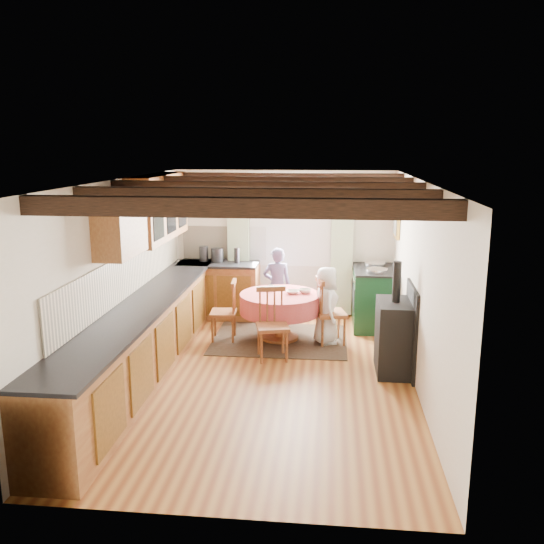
# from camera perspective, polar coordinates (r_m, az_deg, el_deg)

# --- Properties ---
(floor) EXTENTS (3.60, 5.50, 0.00)m
(floor) POSITION_cam_1_polar(r_m,az_deg,el_deg) (7.18, -0.67, -10.40)
(floor) COLOR #A86F30
(floor) RESTS_ON ground
(ceiling) EXTENTS (3.60, 5.50, 0.00)m
(ceiling) POSITION_cam_1_polar(r_m,az_deg,el_deg) (6.62, -0.72, 9.08)
(ceiling) COLOR white
(ceiling) RESTS_ON ground
(wall_back) EXTENTS (3.60, 0.00, 2.40)m
(wall_back) POSITION_cam_1_polar(r_m,az_deg,el_deg) (9.49, 1.22, 2.86)
(wall_back) COLOR silver
(wall_back) RESTS_ON ground
(wall_front) EXTENTS (3.60, 0.00, 2.40)m
(wall_front) POSITION_cam_1_polar(r_m,az_deg,el_deg) (4.21, -5.06, -9.90)
(wall_front) COLOR silver
(wall_front) RESTS_ON ground
(wall_left) EXTENTS (0.00, 5.50, 2.40)m
(wall_left) POSITION_cam_1_polar(r_m,az_deg,el_deg) (7.23, -15.01, -0.67)
(wall_left) COLOR silver
(wall_left) RESTS_ON ground
(wall_right) EXTENTS (0.00, 5.50, 2.40)m
(wall_right) POSITION_cam_1_polar(r_m,az_deg,el_deg) (6.84, 14.46, -1.39)
(wall_right) COLOR silver
(wall_right) RESTS_ON ground
(beam_a) EXTENTS (3.60, 0.16, 0.16)m
(beam_a) POSITION_cam_1_polar(r_m,az_deg,el_deg) (4.66, -3.58, 6.44)
(beam_a) COLOR black
(beam_a) RESTS_ON ceiling
(beam_b) EXTENTS (3.60, 0.16, 0.16)m
(beam_b) POSITION_cam_1_polar(r_m,az_deg,el_deg) (5.64, -1.90, 7.54)
(beam_b) COLOR black
(beam_b) RESTS_ON ceiling
(beam_c) EXTENTS (3.60, 0.16, 0.16)m
(beam_c) POSITION_cam_1_polar(r_m,az_deg,el_deg) (6.63, -0.72, 8.31)
(beam_c) COLOR black
(beam_c) RESTS_ON ceiling
(beam_d) EXTENTS (3.60, 0.16, 0.16)m
(beam_d) POSITION_cam_1_polar(r_m,az_deg,el_deg) (7.62, 0.16, 8.87)
(beam_d) COLOR black
(beam_d) RESTS_ON ceiling
(beam_e) EXTENTS (3.60, 0.16, 0.16)m
(beam_e) POSITION_cam_1_polar(r_m,az_deg,el_deg) (8.61, 0.83, 9.31)
(beam_e) COLOR black
(beam_e) RESTS_ON ceiling
(splash_left) EXTENTS (0.02, 4.50, 0.55)m
(splash_left) POSITION_cam_1_polar(r_m,az_deg,el_deg) (7.50, -14.07, -0.15)
(splash_left) COLOR beige
(splash_left) RESTS_ON wall_left
(splash_back) EXTENTS (1.40, 0.02, 0.55)m
(splash_back) POSITION_cam_1_polar(r_m,az_deg,el_deg) (9.60, -4.76, 2.93)
(splash_back) COLOR beige
(splash_back) RESTS_ON wall_back
(base_cabinet_left) EXTENTS (0.60, 5.30, 0.88)m
(base_cabinet_left) POSITION_cam_1_polar(r_m,az_deg,el_deg) (7.34, -12.47, -6.52)
(base_cabinet_left) COLOR olive
(base_cabinet_left) RESTS_ON floor
(base_cabinet_back) EXTENTS (1.30, 0.60, 0.88)m
(base_cabinet_back) POSITION_cam_1_polar(r_m,az_deg,el_deg) (9.50, -5.28, -1.87)
(base_cabinet_back) COLOR olive
(base_cabinet_back) RESTS_ON floor
(worktop_left) EXTENTS (0.64, 5.30, 0.04)m
(worktop_left) POSITION_cam_1_polar(r_m,az_deg,el_deg) (7.20, -12.49, -3.06)
(worktop_left) COLOR black
(worktop_left) RESTS_ON base_cabinet_left
(worktop_back) EXTENTS (1.30, 0.64, 0.04)m
(worktop_back) POSITION_cam_1_polar(r_m,az_deg,el_deg) (9.37, -5.36, 0.82)
(worktop_back) COLOR black
(worktop_back) RESTS_ON base_cabinet_back
(wall_cabinet_glass) EXTENTS (0.34, 1.80, 0.90)m
(wall_cabinet_glass) POSITION_cam_1_polar(r_m,az_deg,el_deg) (8.17, -11.22, 6.35)
(wall_cabinet_glass) COLOR olive
(wall_cabinet_glass) RESTS_ON wall_left
(wall_cabinet_solid) EXTENTS (0.34, 0.90, 0.70)m
(wall_cabinet_solid) POSITION_cam_1_polar(r_m,az_deg,el_deg) (6.77, -14.90, 4.48)
(wall_cabinet_solid) COLOR olive
(wall_cabinet_solid) RESTS_ON wall_left
(window_frame) EXTENTS (1.34, 0.03, 1.54)m
(window_frame) POSITION_cam_1_polar(r_m,az_deg,el_deg) (9.40, 1.83, 5.24)
(window_frame) COLOR white
(window_frame) RESTS_ON wall_back
(window_pane) EXTENTS (1.20, 0.01, 1.40)m
(window_pane) POSITION_cam_1_polar(r_m,az_deg,el_deg) (9.41, 1.83, 5.24)
(window_pane) COLOR white
(window_pane) RESTS_ON wall_back
(curtain_left) EXTENTS (0.35, 0.10, 2.10)m
(curtain_left) POSITION_cam_1_polar(r_m,az_deg,el_deg) (9.49, -3.36, 2.24)
(curtain_left) COLOR #ABC890
(curtain_left) RESTS_ON wall_back
(curtain_right) EXTENTS (0.35, 0.10, 2.10)m
(curtain_right) POSITION_cam_1_polar(r_m,az_deg,el_deg) (9.38, 6.96, 2.03)
(curtain_right) COLOR #ABC890
(curtain_right) RESTS_ON wall_back
(curtain_rod) EXTENTS (2.00, 0.03, 0.03)m
(curtain_rod) POSITION_cam_1_polar(r_m,az_deg,el_deg) (9.26, 1.82, 8.85)
(curtain_rod) COLOR black
(curtain_rod) RESTS_ON wall_back
(wall_picture) EXTENTS (0.04, 0.50, 0.60)m
(wall_picture) POSITION_cam_1_polar(r_m,az_deg,el_deg) (8.99, 12.35, 5.25)
(wall_picture) COLOR gold
(wall_picture) RESTS_ON wall_right
(wall_plate) EXTENTS (0.30, 0.02, 0.30)m
(wall_plate) POSITION_cam_1_polar(r_m,az_deg,el_deg) (9.36, 7.67, 5.71)
(wall_plate) COLOR silver
(wall_plate) RESTS_ON wall_back
(rug) EXTENTS (1.94, 1.51, 0.01)m
(rug) POSITION_cam_1_polar(r_m,az_deg,el_deg) (8.45, 0.78, -6.74)
(rug) COLOR black
(rug) RESTS_ON floor
(dining_table) EXTENTS (1.16, 1.16, 0.70)m
(dining_table) POSITION_cam_1_polar(r_m,az_deg,el_deg) (8.35, 0.78, -4.51)
(dining_table) COLOR #C3323A
(dining_table) RESTS_ON floor
(chair_near) EXTENTS (0.50, 0.52, 0.96)m
(chair_near) POSITION_cam_1_polar(r_m,az_deg,el_deg) (7.59, 0.06, -5.23)
(chair_near) COLOR brown
(chair_near) RESTS_ON floor
(chair_left) EXTENTS (0.43, 0.41, 0.90)m
(chair_left) POSITION_cam_1_polar(r_m,az_deg,el_deg) (8.35, -4.86, -3.84)
(chair_left) COLOR brown
(chair_left) RESTS_ON floor
(chair_right) EXTENTS (0.52, 0.51, 0.97)m
(chair_right) POSITION_cam_1_polar(r_m,az_deg,el_deg) (8.22, 5.90, -3.87)
(chair_right) COLOR brown
(chair_right) RESTS_ON floor
(aga_range) EXTENTS (0.67, 1.03, 0.95)m
(aga_range) POSITION_cam_1_polar(r_m,az_deg,el_deg) (9.08, 10.19, -2.48)
(aga_range) COLOR #0F3219
(aga_range) RESTS_ON floor
(cast_iron_stove) EXTENTS (0.43, 0.71, 1.42)m
(cast_iron_stove) POSITION_cam_1_polar(r_m,az_deg,el_deg) (7.26, 12.15, -4.47)
(cast_iron_stove) COLOR black
(cast_iron_stove) RESTS_ON floor
(child_far) EXTENTS (0.49, 0.37, 1.23)m
(child_far) POSITION_cam_1_polar(r_m,az_deg,el_deg) (9.07, 0.50, -1.37)
(child_far) COLOR #514E74
(child_far) RESTS_ON floor
(child_right) EXTENTS (0.45, 0.60, 1.12)m
(child_right) POSITION_cam_1_polar(r_m,az_deg,el_deg) (8.20, 5.43, -3.34)
(child_right) COLOR white
(child_right) RESTS_ON floor
(bowl_a) EXTENTS (0.20, 0.20, 0.05)m
(bowl_a) POSITION_cam_1_polar(r_m,az_deg,el_deg) (8.27, 2.09, -2.00)
(bowl_a) COLOR silver
(bowl_a) RESTS_ON dining_table
(bowl_b) EXTENTS (0.18, 0.18, 0.06)m
(bowl_b) POSITION_cam_1_polar(r_m,az_deg,el_deg) (8.32, 3.30, -1.90)
(bowl_b) COLOR silver
(bowl_b) RESTS_ON dining_table
(cup) EXTENTS (0.12, 0.12, 0.09)m
(cup) POSITION_cam_1_polar(r_m,az_deg,el_deg) (8.40, -0.11, -1.62)
(cup) COLOR silver
(cup) RESTS_ON dining_table
(canister_tall) EXTENTS (0.15, 0.15, 0.25)m
(canister_tall) POSITION_cam_1_polar(r_m,az_deg,el_deg) (9.49, -6.82, 1.82)
(canister_tall) COLOR #262628
(canister_tall) RESTS_ON worktop_back
(canister_wide) EXTENTS (0.20, 0.20, 0.22)m
(canister_wide) POSITION_cam_1_polar(r_m,az_deg,el_deg) (9.43, -5.47, 1.71)
(canister_wide) COLOR #262628
(canister_wide) RESTS_ON worktop_back
(canister_slim) EXTENTS (0.09, 0.09, 0.25)m
(canister_slim) POSITION_cam_1_polar(r_m,az_deg,el_deg) (9.29, -3.53, 1.65)
(canister_slim) COLOR #262628
(canister_slim) RESTS_ON worktop_back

